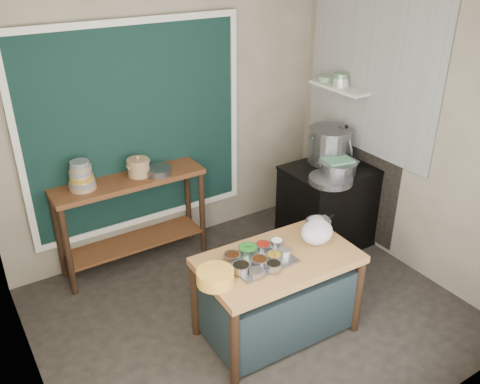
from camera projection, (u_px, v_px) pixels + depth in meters
floor at (251, 314)px, 4.51m from camera, size 3.50×3.00×0.02m
back_wall at (168, 116)px, 5.01m from camera, size 3.50×0.02×2.80m
left_wall at (8, 235)px, 3.03m from camera, size 0.02×3.00×2.80m
right_wall at (410, 128)px, 4.71m from camera, size 0.02×3.00×2.80m
curtain_panel at (137, 129)px, 4.83m from camera, size 2.10×0.02×1.90m
curtain_frame at (137, 129)px, 4.82m from camera, size 2.22×0.03×2.02m
tile_panel at (371, 68)px, 4.91m from camera, size 0.02×1.70×1.70m
soot_patch at (352, 172)px, 5.51m from camera, size 0.01×1.30×1.30m
wall_shelf at (339, 88)px, 5.20m from camera, size 0.22×0.70×0.03m
prep_table at (277, 296)px, 4.13m from camera, size 1.27×0.76×0.75m
back_counter at (133, 222)px, 4.99m from camera, size 1.45×0.40×0.95m
stove_block at (329, 207)px, 5.37m from camera, size 0.90×0.68×0.85m
stove_top at (332, 169)px, 5.17m from camera, size 0.92×0.69×0.03m
condiment_tray at (261, 261)px, 3.90m from camera, size 0.50×0.37×0.02m
condiment_bowls at (258, 257)px, 3.88m from camera, size 0.55×0.41×0.06m
yellow_basin at (215, 277)px, 3.65m from camera, size 0.36×0.36×0.11m
saucepan at (318, 227)px, 4.26m from camera, size 0.27×0.27×0.12m
plastic_bag_a at (317, 232)px, 4.10m from camera, size 0.32×0.29×0.20m
plastic_bag_b at (316, 224)px, 4.27m from camera, size 0.20×0.18×0.15m
bowl_stack at (81, 177)px, 4.53m from camera, size 0.24×0.24×0.27m
utensil_cup at (86, 185)px, 4.56m from camera, size 0.15×0.15×0.08m
ceramic_crock at (139, 168)px, 4.80m from camera, size 0.28×0.28×0.15m
wide_bowl at (158, 171)px, 4.85m from camera, size 0.33×0.33×0.06m
stock_pot at (329, 145)px, 5.23m from camera, size 0.52×0.52×0.36m
pot_lid at (343, 144)px, 5.24m from camera, size 0.22×0.40×0.39m
steamer at (338, 167)px, 5.03m from camera, size 0.51×0.51×0.13m
green_cloth at (338, 160)px, 5.00m from camera, size 0.30×0.26×0.02m
shallow_pan at (331, 180)px, 4.85m from camera, size 0.43×0.43×0.06m
shelf_bowl_stack at (341, 80)px, 5.15m from camera, size 0.17×0.17×0.13m
shelf_bowl_green at (326, 79)px, 5.34m from camera, size 0.20×0.20×0.05m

